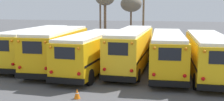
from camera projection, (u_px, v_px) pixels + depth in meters
ground_plane at (113, 70)px, 22.86m from camera, size 160.00×160.00×0.00m
school_bus_0 at (36, 45)px, 25.06m from camera, size 2.82×10.88×3.14m
school_bus_1 at (58, 48)px, 22.75m from camera, size 3.04×9.50×3.26m
school_bus_2 at (91, 51)px, 21.80m from camera, size 2.83×9.97×3.03m
school_bus_3 at (132, 48)px, 22.80m from camera, size 2.53×10.55×3.25m
school_bus_4 at (168, 52)px, 21.28m from camera, size 3.02×10.12×3.09m
school_bus_5 at (208, 54)px, 20.56m from camera, size 2.98×10.44×3.03m
utility_pole at (143, 17)px, 33.83m from camera, size 1.80×0.24×7.33m
bare_tree_2 at (105, 0)px, 37.45m from camera, size 2.54×2.54×7.15m
bare_tree_3 at (131, 4)px, 39.35m from camera, size 2.98×2.98×6.58m
traffic_cone at (77, 94)px, 15.61m from camera, size 0.36×0.36×0.56m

